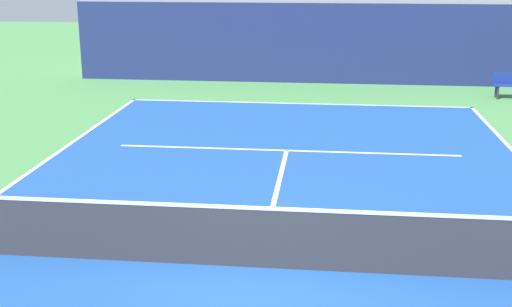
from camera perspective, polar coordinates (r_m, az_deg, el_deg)
ground_plane at (r=10.04m, az=0.17°, el=-9.84°), size 80.00×80.00×0.00m
court_surface at (r=10.04m, az=0.17°, el=-9.81°), size 11.00×24.00×0.01m
baseline_far at (r=21.39m, az=3.67°, el=4.33°), size 11.00×0.10×0.00m
service_line_far at (r=16.01m, az=2.66°, el=0.26°), size 8.26×0.10×0.00m
centre_service_line at (r=12.97m, az=1.71°, el=-3.60°), size 0.10×6.40×0.00m
back_wall at (r=25.11m, az=4.19°, el=9.46°), size 17.33×0.30×2.95m
stands_tier_lower at (r=26.42m, az=4.33°, el=10.35°), size 17.33×2.40×3.45m
stands_tier_upper at (r=28.77m, az=4.54°, el=11.61°), size 17.33×2.40×4.24m
tennis_net at (r=9.82m, az=0.17°, el=-7.18°), size 11.08×0.08×1.07m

